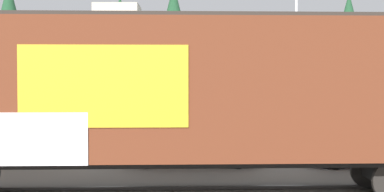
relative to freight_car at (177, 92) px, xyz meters
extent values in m
cube|color=#4C4742|center=(-0.04, 0.72, -2.42)|extent=(59.90, 3.71, 0.08)
cube|color=#5B2B19|center=(0.01, 0.00, 0.08)|extent=(16.10, 3.85, 3.12)
cube|color=#2D2823|center=(0.01, 0.00, 1.75)|extent=(15.15, 1.31, 0.24)
cube|color=#B2931E|center=(-1.45, -1.55, 0.15)|extent=(3.50, 0.24, 1.71)
cube|color=black|center=(0.01, 0.00, -1.58)|extent=(15.70, 2.53, 0.20)
cylinder|color=black|center=(4.80, 1.01, -2.00)|extent=(0.93, 0.18, 0.92)
cylinder|color=silver|center=(4.68, 10.96, 1.40)|extent=(0.12, 0.12, 7.73)
cube|color=silver|center=(-0.30, 56.60, 1.81)|extent=(123.55, 36.74, 8.54)
cube|color=#9E9384|center=(-8.97, 45.58, 7.29)|extent=(4.93, 4.74, 2.42)
cone|color=#193D23|center=(-2.78, 45.83, 8.49)|extent=(2.41, 2.41, 4.82)
cone|color=#193D23|center=(16.58, 46.27, 8.01)|extent=(1.93, 1.93, 3.86)
cone|color=#193D23|center=(-8.57, 44.85, 7.76)|extent=(1.68, 1.68, 3.36)
cone|color=#193D23|center=(-20.59, 44.32, 8.55)|extent=(2.47, 2.47, 4.94)
cube|color=#9E8966|center=(-5.37, 5.14, -1.80)|extent=(4.22, 2.21, 0.69)
cube|color=#2D333D|center=(-5.55, 5.12, -1.16)|extent=(2.18, 1.79, 0.59)
cylinder|color=black|center=(-4.11, 6.12, -2.14)|extent=(0.66, 0.30, 0.64)
cylinder|color=black|center=(-3.91, 4.49, -2.14)|extent=(0.66, 0.30, 0.64)
cube|color=black|center=(0.23, 4.65, -1.76)|extent=(4.22, 1.89, 0.77)
cube|color=#2D333D|center=(0.17, 4.65, -1.08)|extent=(2.27, 1.66, 0.60)
cylinder|color=black|center=(1.63, 5.53, -2.14)|extent=(0.65, 0.24, 0.64)
cylinder|color=black|center=(1.67, 3.85, -2.14)|extent=(0.65, 0.24, 0.64)
cylinder|color=black|center=(-1.22, 5.46, -2.14)|extent=(0.65, 0.24, 0.64)
cylinder|color=black|center=(-1.17, 3.77, -2.14)|extent=(0.65, 0.24, 0.64)
cube|color=navy|center=(6.20, 4.57, -1.83)|extent=(4.59, 2.02, 0.62)
cube|color=#2D333D|center=(5.87, 4.58, -1.22)|extent=(2.06, 1.73, 0.59)
cylinder|color=black|center=(4.70, 5.50, -2.14)|extent=(0.65, 0.25, 0.64)
cylinder|color=black|center=(4.62, 3.78, -2.14)|extent=(0.65, 0.25, 0.64)
camera|label=1|loc=(0.64, -12.33, 0.29)|focal=49.14mm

